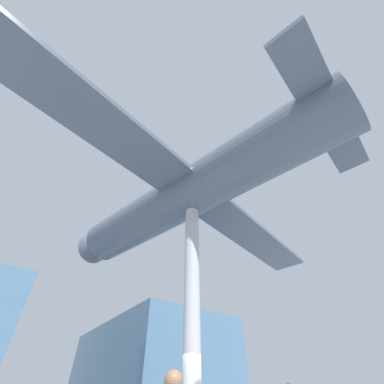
{
  "coord_description": "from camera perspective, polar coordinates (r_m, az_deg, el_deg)",
  "views": [
    {
      "loc": [
        -4.56,
        -6.24,
        1.38
      ],
      "look_at": [
        0.0,
        0.0,
        8.01
      ],
      "focal_mm": 24.0,
      "sensor_mm": 36.0,
      "label": 1
    }
  ],
  "objects": [
    {
      "name": "support_pylon_central",
      "position": [
        8.02,
        0.0,
        -25.11
      ],
      "size": [
        0.47,
        0.47,
        7.06
      ],
      "color": "#B7B7BC",
      "rests_on": "ground_plane"
    },
    {
      "name": "glass_pavilion_right",
      "position": [
        25.78,
        -9.82,
        -35.37
      ],
      "size": [
        8.31,
        14.49,
        7.67
      ],
      "color": "slate",
      "rests_on": "ground_plane"
    },
    {
      "name": "suspended_airplane",
      "position": [
        10.29,
        -0.81,
        -0.39
      ],
      "size": [
        17.71,
        13.52,
        3.53
      ],
      "rotation": [
        0.0,
        0.0,
        0.23
      ],
      "color": "#4C5666",
      "rests_on": "support_pylon_central"
    }
  ]
}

